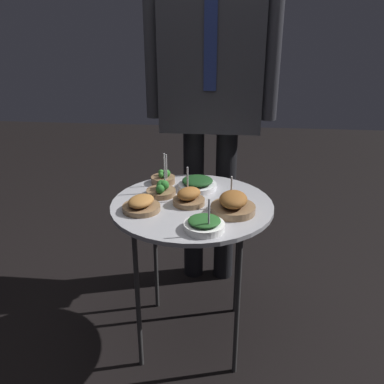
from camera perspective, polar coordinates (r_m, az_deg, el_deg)
ground_plane at (r=2.14m, az=0.00°, el=-18.52°), size 8.00×8.00×0.00m
serving_cart at (r=1.78m, az=0.00°, el=-2.94°), size 0.67×0.67×0.69m
bowl_roast_far_rim at (r=1.74m, az=-0.42°, el=-0.70°), size 0.13×0.14×0.15m
bowl_spinach_mid_left at (r=1.54m, az=1.65°, el=-4.35°), size 0.15×0.15×0.14m
bowl_roast_mid_right at (r=1.70m, az=-6.79°, el=-1.68°), size 0.15×0.15×0.06m
bowl_broccoli_back_right at (r=1.97m, az=-3.85°, el=1.80°), size 0.11×0.11×0.15m
bowl_spinach_center at (r=1.90m, az=0.74°, el=1.13°), size 0.17×0.17×0.05m
bowl_roast_front_right at (r=1.68m, az=5.50°, el=-1.64°), size 0.18×0.18×0.13m
bowl_broccoli_front_center at (r=1.84m, az=-4.10°, el=0.31°), size 0.13×0.13×0.18m
waiter_figure at (r=2.15m, az=2.60°, el=14.80°), size 0.65×0.24×1.76m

